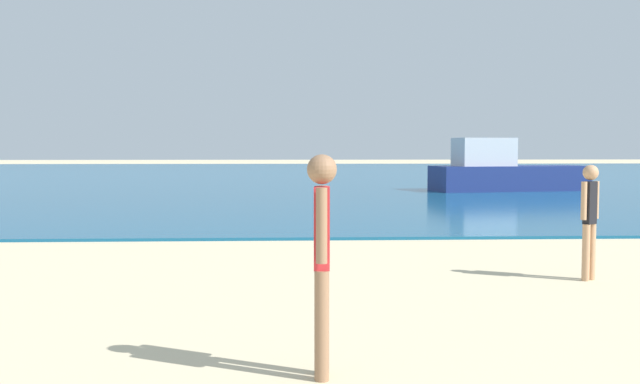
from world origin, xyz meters
name	(u,v)px	position (x,y,z in m)	size (l,w,h in m)	color
water	(296,176)	(0.00, 43.30, 0.03)	(160.00, 60.00, 0.06)	#14567F
person_standing	(322,252)	(-0.23, 5.17, 0.97)	(0.23, 0.39, 1.71)	#936B4C
person_distant	(590,215)	(3.50, 9.06, 0.87)	(0.31, 0.23, 1.53)	tan
boat_near	(504,172)	(7.97, 27.68, 0.77)	(6.30, 2.94, 2.06)	navy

